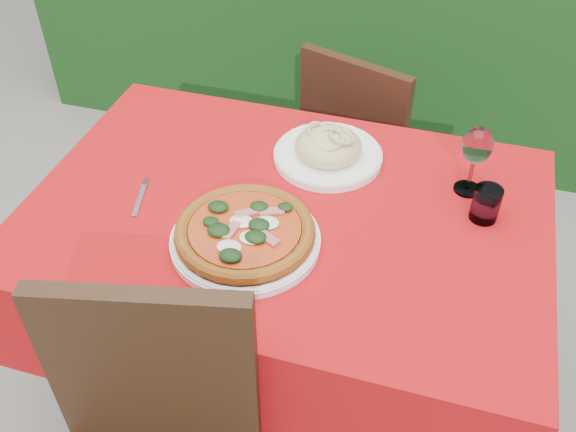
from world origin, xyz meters
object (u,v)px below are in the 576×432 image
(pasta_plate, at_px, (328,150))
(water_glass, at_px, (486,205))
(chair_far, at_px, (363,145))
(pizza_plate, at_px, (245,234))
(wine_glass, at_px, (477,148))
(fork, at_px, (139,200))

(pasta_plate, height_order, water_glass, water_glass)
(chair_far, height_order, pasta_plate, chair_far)
(pasta_plate, bearing_deg, pizza_plate, -105.50)
(pizza_plate, bearing_deg, wine_glass, 36.11)
(pizza_plate, relative_size, fork, 2.28)
(chair_far, distance_m, water_glass, 0.77)
(chair_far, distance_m, pizza_plate, 0.89)
(pasta_plate, xyz_separation_m, wine_glass, (0.37, -0.03, 0.10))
(chair_far, xyz_separation_m, pizza_plate, (-0.12, -0.83, 0.30))
(fork, bearing_deg, pizza_plate, -26.81)
(chair_far, xyz_separation_m, wine_glass, (0.35, -0.49, 0.40))
(water_glass, bearing_deg, pizza_plate, -154.33)
(pasta_plate, distance_m, water_glass, 0.43)
(pizza_plate, xyz_separation_m, fork, (-0.30, 0.07, -0.03))
(pizza_plate, distance_m, wine_glass, 0.59)
(water_glass, distance_m, fork, 0.84)
(chair_far, height_order, pizza_plate, chair_far)
(water_glass, xyz_separation_m, wine_glass, (-0.04, 0.10, 0.09))
(pasta_plate, bearing_deg, fork, -143.17)
(wine_glass, height_order, fork, wine_glass)
(fork, bearing_deg, pasta_plate, 22.41)
(pasta_plate, height_order, wine_glass, wine_glass)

